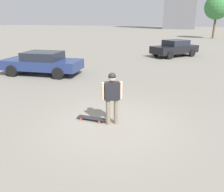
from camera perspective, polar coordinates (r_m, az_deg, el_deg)
The scene contains 6 objects.
ground_plane at distance 7.04m, azimuth -0.00°, elevation -7.24°, with size 220.00×220.00×0.00m, color gray.
person at distance 6.65m, azimuth -0.00°, elevation 0.57°, with size 0.41×0.56×1.67m.
skateboard at distance 7.27m, azimuth -5.41°, elevation -5.80°, with size 0.31×0.98×0.08m.
car_parked_near at distance 13.89m, azimuth -17.75°, elevation 8.34°, with size 2.57×4.91×1.36m.
car_parked_far at distance 20.74m, azimuth 16.07°, elevation 11.97°, with size 4.50×4.06×1.45m.
tree_distant at distance 43.81m, azimuth 25.78°, elevation 20.23°, with size 4.15×4.15×7.30m.
Camera 1 is at (5.87, 2.29, 3.15)m, focal length 35.00 mm.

